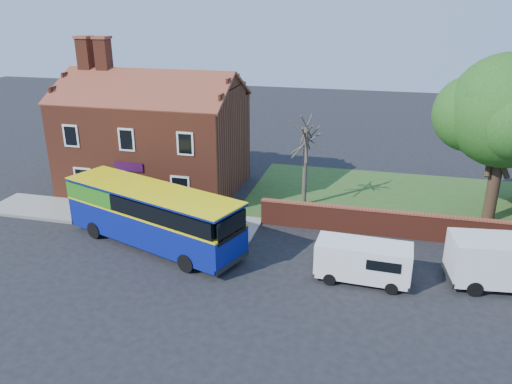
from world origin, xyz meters
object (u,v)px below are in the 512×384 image
(bus, at_px, (148,212))
(van_near, at_px, (363,260))
(van_far, at_px, (512,261))
(large_tree, at_px, (507,114))

(bus, relative_size, van_near, 2.44)
(van_far, bearing_deg, large_tree, 79.31)
(van_near, bearing_deg, large_tree, 54.87)
(van_far, bearing_deg, van_near, -177.41)
(van_near, bearing_deg, bus, 176.84)
(bus, xyz_separation_m, van_far, (18.61, -0.07, -0.51))
(van_far, relative_size, large_tree, 0.57)
(bus, distance_m, large_tree, 21.41)
(bus, distance_m, van_far, 18.62)
(bus, distance_m, van_near, 11.92)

